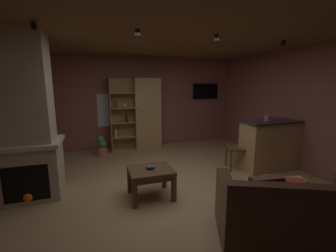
{
  "coord_description": "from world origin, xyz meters",
  "views": [
    {
      "loc": [
        -1.25,
        -3.37,
        1.78
      ],
      "look_at": [
        0.0,
        0.4,
        1.05
      ],
      "focal_mm": 23.84,
      "sensor_mm": 36.0,
      "label": 1
    }
  ],
  "objects_px": {
    "leather_couch": "(293,216)",
    "dining_chair": "(241,145)",
    "kitchen_bar_counter": "(275,144)",
    "table_book_1": "(151,167)",
    "potted_floor_plant": "(101,146)",
    "tissue_box": "(268,118)",
    "wall_mounted_tv": "(205,91)",
    "bookshelf_cabinet": "(144,114)",
    "coffee_table": "(151,174)",
    "table_book_0": "(150,167)",
    "stone_fireplace": "(27,126)"
  },
  "relations": [
    {
      "from": "kitchen_bar_counter",
      "to": "tissue_box",
      "type": "xyz_separation_m",
      "value": [
        -0.23,
        -0.01,
        0.58
      ]
    },
    {
      "from": "table_book_1",
      "to": "dining_chair",
      "type": "relative_size",
      "value": 0.13
    },
    {
      "from": "bookshelf_cabinet",
      "to": "coffee_table",
      "type": "bearing_deg",
      "value": -100.44
    },
    {
      "from": "stone_fireplace",
      "to": "coffee_table",
      "type": "xyz_separation_m",
      "value": [
        1.81,
        -0.64,
        -0.78
      ]
    },
    {
      "from": "stone_fireplace",
      "to": "coffee_table",
      "type": "relative_size",
      "value": 3.76
    },
    {
      "from": "leather_couch",
      "to": "dining_chair",
      "type": "bearing_deg",
      "value": 68.34
    },
    {
      "from": "table_book_1",
      "to": "potted_floor_plant",
      "type": "xyz_separation_m",
      "value": [
        -0.68,
        2.45,
        -0.24
      ]
    },
    {
      "from": "leather_couch",
      "to": "tissue_box",
      "type": "bearing_deg",
      "value": 55.64
    },
    {
      "from": "kitchen_bar_counter",
      "to": "tissue_box",
      "type": "bearing_deg",
      "value": -176.76
    },
    {
      "from": "dining_chair",
      "to": "tissue_box",
      "type": "bearing_deg",
      "value": -23.49
    },
    {
      "from": "potted_floor_plant",
      "to": "dining_chair",
      "type": "bearing_deg",
      "value": -33.67
    },
    {
      "from": "stone_fireplace",
      "to": "coffee_table",
      "type": "height_order",
      "value": "stone_fireplace"
    },
    {
      "from": "tissue_box",
      "to": "table_book_1",
      "type": "relative_size",
      "value": 1.01
    },
    {
      "from": "tissue_box",
      "to": "table_book_0",
      "type": "height_order",
      "value": "tissue_box"
    },
    {
      "from": "table_book_1",
      "to": "stone_fireplace",
      "type": "bearing_deg",
      "value": 160.39
    },
    {
      "from": "tissue_box",
      "to": "table_book_0",
      "type": "relative_size",
      "value": 1.04
    },
    {
      "from": "table_book_0",
      "to": "bookshelf_cabinet",
      "type": "bearing_deg",
      "value": 79.29
    },
    {
      "from": "bookshelf_cabinet",
      "to": "dining_chair",
      "type": "relative_size",
      "value": 2.14
    },
    {
      "from": "coffee_table",
      "to": "dining_chair",
      "type": "xyz_separation_m",
      "value": [
        2.13,
        0.58,
        0.15
      ]
    },
    {
      "from": "bookshelf_cabinet",
      "to": "wall_mounted_tv",
      "type": "height_order",
      "value": "bookshelf_cabinet"
    },
    {
      "from": "tissue_box",
      "to": "leather_couch",
      "type": "distance_m",
      "value": 2.44
    },
    {
      "from": "tissue_box",
      "to": "coffee_table",
      "type": "relative_size",
      "value": 0.18
    },
    {
      "from": "table_book_1",
      "to": "potted_floor_plant",
      "type": "distance_m",
      "value": 2.56
    },
    {
      "from": "coffee_table",
      "to": "table_book_1",
      "type": "height_order",
      "value": "table_book_1"
    },
    {
      "from": "bookshelf_cabinet",
      "to": "table_book_0",
      "type": "relative_size",
      "value": 17.01
    },
    {
      "from": "stone_fireplace",
      "to": "leather_couch",
      "type": "height_order",
      "value": "stone_fireplace"
    },
    {
      "from": "tissue_box",
      "to": "leather_couch",
      "type": "relative_size",
      "value": 0.06
    },
    {
      "from": "coffee_table",
      "to": "wall_mounted_tv",
      "type": "relative_size",
      "value": 0.81
    },
    {
      "from": "kitchen_bar_counter",
      "to": "bookshelf_cabinet",
      "type": "bearing_deg",
      "value": 133.6
    },
    {
      "from": "table_book_1",
      "to": "coffee_table",
      "type": "bearing_deg",
      "value": 141.53
    },
    {
      "from": "bookshelf_cabinet",
      "to": "kitchen_bar_counter",
      "type": "height_order",
      "value": "bookshelf_cabinet"
    },
    {
      "from": "bookshelf_cabinet",
      "to": "table_book_1",
      "type": "distance_m",
      "value": 2.9
    },
    {
      "from": "stone_fireplace",
      "to": "potted_floor_plant",
      "type": "relative_size",
      "value": 4.72
    },
    {
      "from": "bookshelf_cabinet",
      "to": "table_book_0",
      "type": "xyz_separation_m",
      "value": [
        -0.52,
        -2.77,
        -0.49
      ]
    },
    {
      "from": "leather_couch",
      "to": "table_book_0",
      "type": "distance_m",
      "value": 2.04
    },
    {
      "from": "table_book_1",
      "to": "table_book_0",
      "type": "bearing_deg",
      "value": 99.37
    },
    {
      "from": "leather_couch",
      "to": "potted_floor_plant",
      "type": "xyz_separation_m",
      "value": [
        -1.97,
        3.97,
        -0.04
      ]
    },
    {
      "from": "table_book_1",
      "to": "wall_mounted_tv",
      "type": "height_order",
      "value": "wall_mounted_tv"
    },
    {
      "from": "table_book_1",
      "to": "wall_mounted_tv",
      "type": "xyz_separation_m",
      "value": [
        2.52,
        3.03,
        1.08
      ]
    },
    {
      "from": "kitchen_bar_counter",
      "to": "wall_mounted_tv",
      "type": "bearing_deg",
      "value": 96.54
    },
    {
      "from": "table_book_1",
      "to": "potted_floor_plant",
      "type": "relative_size",
      "value": 0.22
    },
    {
      "from": "stone_fireplace",
      "to": "bookshelf_cabinet",
      "type": "height_order",
      "value": "stone_fireplace"
    },
    {
      "from": "leather_couch",
      "to": "dining_chair",
      "type": "xyz_separation_m",
      "value": [
        0.84,
        2.11,
        0.22
      ]
    },
    {
      "from": "leather_couch",
      "to": "table_book_0",
      "type": "height_order",
      "value": "leather_couch"
    },
    {
      "from": "tissue_box",
      "to": "dining_chair",
      "type": "bearing_deg",
      "value": 156.51
    },
    {
      "from": "potted_floor_plant",
      "to": "kitchen_bar_counter",
      "type": "bearing_deg",
      "value": -30.43
    },
    {
      "from": "kitchen_bar_counter",
      "to": "table_book_1",
      "type": "xyz_separation_m",
      "value": [
        -2.82,
        -0.4,
        -0.02
      ]
    },
    {
      "from": "tissue_box",
      "to": "coffee_table",
      "type": "distance_m",
      "value": 2.72
    },
    {
      "from": "leather_couch",
      "to": "wall_mounted_tv",
      "type": "relative_size",
      "value": 2.24
    },
    {
      "from": "kitchen_bar_counter",
      "to": "potted_floor_plant",
      "type": "bearing_deg",
      "value": 149.57
    }
  ]
}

